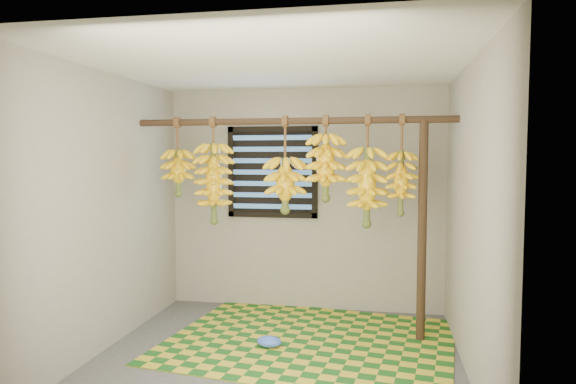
% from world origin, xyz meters
% --- Properties ---
extents(floor, '(3.00, 3.00, 0.01)m').
position_xyz_m(floor, '(0.00, 0.00, -0.01)').
color(floor, '#494949').
rests_on(floor, ground).
extents(ceiling, '(3.00, 3.00, 0.01)m').
position_xyz_m(ceiling, '(0.00, 0.00, 2.40)').
color(ceiling, silver).
rests_on(ceiling, wall_back).
extents(wall_back, '(3.00, 0.01, 2.40)m').
position_xyz_m(wall_back, '(0.00, 1.50, 1.20)').
color(wall_back, gray).
rests_on(wall_back, floor).
extents(wall_left, '(0.01, 3.00, 2.40)m').
position_xyz_m(wall_left, '(-1.50, 0.00, 1.20)').
color(wall_left, gray).
rests_on(wall_left, floor).
extents(wall_right, '(0.01, 3.00, 2.40)m').
position_xyz_m(wall_right, '(1.50, 0.00, 1.20)').
color(wall_right, gray).
rests_on(wall_right, floor).
extents(window, '(1.00, 0.04, 1.00)m').
position_xyz_m(window, '(-0.35, 1.48, 1.50)').
color(window, black).
rests_on(window, wall_back).
extents(hanging_pole, '(3.00, 0.06, 0.06)m').
position_xyz_m(hanging_pole, '(0.00, 0.70, 2.00)').
color(hanging_pole, '#3A2518').
rests_on(hanging_pole, wall_left).
extents(support_post, '(0.08, 0.08, 2.00)m').
position_xyz_m(support_post, '(1.20, 0.70, 1.00)').
color(support_post, '#3A2518').
rests_on(support_post, floor).
extents(woven_mat, '(2.74, 2.31, 0.01)m').
position_xyz_m(woven_mat, '(0.21, 0.48, 0.01)').
color(woven_mat, '#1A5619').
rests_on(woven_mat, floor).
extents(plastic_bag, '(0.25, 0.19, 0.09)m').
position_xyz_m(plastic_bag, '(-0.11, 0.26, 0.06)').
color(plastic_bag, '#3F69EB').
rests_on(plastic_bag, woven_mat).
extents(banana_bunch_a, '(0.30, 0.30, 0.76)m').
position_xyz_m(banana_bunch_a, '(-1.12, 0.70, 1.52)').
color(banana_bunch_a, brown).
rests_on(banana_bunch_a, hanging_pole).
extents(banana_bunch_b, '(0.36, 0.36, 1.02)m').
position_xyz_m(banana_bunch_b, '(-0.76, 0.70, 1.41)').
color(banana_bunch_b, brown).
rests_on(banana_bunch_b, hanging_pole).
extents(banana_bunch_c, '(0.35, 0.35, 0.90)m').
position_xyz_m(banana_bunch_c, '(-0.06, 0.70, 1.41)').
color(banana_bunch_c, brown).
rests_on(banana_bunch_c, hanging_pole).
extents(banana_bunch_d, '(0.34, 0.34, 0.78)m').
position_xyz_m(banana_bunch_d, '(0.32, 0.70, 1.57)').
color(banana_bunch_d, brown).
rests_on(banana_bunch_d, hanging_pole).
extents(banana_bunch_e, '(0.35, 0.35, 1.01)m').
position_xyz_m(banana_bunch_e, '(0.71, 0.70, 1.40)').
color(banana_bunch_e, brown).
rests_on(banana_bunch_e, hanging_pole).
extents(banana_bunch_f, '(0.28, 0.28, 0.91)m').
position_xyz_m(banana_bunch_f, '(1.01, 0.70, 1.44)').
color(banana_bunch_f, brown).
rests_on(banana_bunch_f, hanging_pole).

